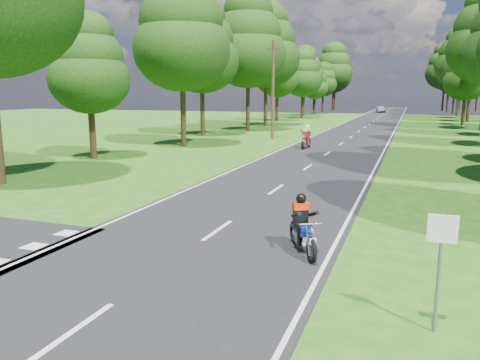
% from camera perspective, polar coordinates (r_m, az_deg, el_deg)
% --- Properties ---
extents(ground, '(160.00, 160.00, 0.00)m').
position_cam_1_polar(ground, '(11.51, -6.66, -8.88)').
color(ground, '#1A5814').
rests_on(ground, ground).
extents(main_road, '(7.00, 140.00, 0.02)m').
position_cam_1_polar(main_road, '(59.99, 15.50, 6.58)').
color(main_road, black).
rests_on(main_road, ground).
extents(road_markings, '(7.40, 140.00, 0.01)m').
position_cam_1_polar(road_markings, '(58.14, 15.21, 6.49)').
color(road_markings, silver).
rests_on(road_markings, main_road).
extents(treeline, '(40.00, 115.35, 14.78)m').
position_cam_1_polar(treeline, '(69.96, 17.77, 13.75)').
color(treeline, black).
rests_on(treeline, ground).
extents(telegraph_pole, '(1.20, 0.26, 8.00)m').
position_cam_1_polar(telegraph_pole, '(39.22, 4.03, 10.94)').
color(telegraph_pole, '#382616').
rests_on(telegraph_pole, ground).
extents(road_sign, '(0.45, 0.07, 2.00)m').
position_cam_1_polar(road_sign, '(8.06, 23.25, -8.23)').
color(road_sign, slate).
rests_on(road_sign, ground).
extents(rider_near_blue, '(1.33, 1.77, 1.42)m').
position_cam_1_polar(rider_near_blue, '(11.36, 7.67, -5.31)').
color(rider_near_blue, navy).
rests_on(rider_near_blue, main_road).
extents(rider_far_red, '(0.71, 1.99, 1.64)m').
position_cam_1_polar(rider_far_red, '(32.69, 8.08, 5.27)').
color(rider_far_red, '#980B0F').
rests_on(rider_far_red, main_road).
extents(distant_car, '(2.26, 4.23, 1.37)m').
position_cam_1_polar(distant_car, '(95.11, 16.79, 8.29)').
color(distant_car, silver).
rests_on(distant_car, main_road).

